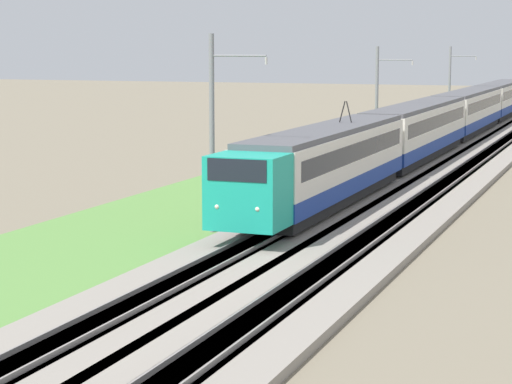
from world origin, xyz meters
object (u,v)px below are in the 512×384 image
at_px(passenger_train, 447,117).
at_px(catenary_mast_far, 377,103).
at_px(catenary_mast_distant, 450,87).
at_px(catenary_mast_mid, 213,132).

xyz_separation_m(passenger_train, catenary_mast_far, (-11.52, 2.73, 1.66)).
relative_size(passenger_train, catenary_mast_far, 11.08).
relative_size(catenary_mast_far, catenary_mast_distant, 1.00).
bearing_deg(catenary_mast_far, catenary_mast_mid, 179.99).
distance_m(passenger_train, catenary_mast_far, 11.95).
bearing_deg(passenger_train, catenary_mast_far, -13.32).
height_order(catenary_mast_far, catenary_mast_distant, catenary_mast_far).
xyz_separation_m(catenary_mast_mid, catenary_mast_far, (28.25, -0.00, -0.26)).
height_order(passenger_train, catenary_mast_far, catenary_mast_far).
xyz_separation_m(catenary_mast_mid, catenary_mast_distant, (56.50, -0.00, -0.26)).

